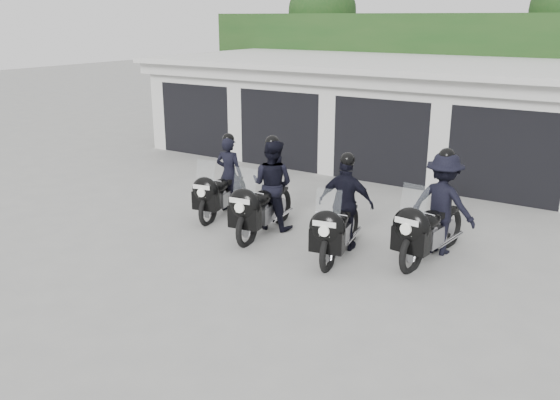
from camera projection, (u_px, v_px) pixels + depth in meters
The scene contains 7 objects.
ground at pixel (260, 248), 11.21m from camera, with size 80.00×80.00×0.00m, color gray.
garage_block at pixel (417, 116), 17.26m from camera, with size 16.40×6.80×2.96m.
background_vegetation at pixel (479, 59), 20.57m from camera, with size 20.00×3.90×5.80m.
police_bike_a at pixel (223, 183), 12.91m from camera, with size 0.84×2.08×1.82m.
police_bike_b at pixel (268, 191), 11.87m from camera, with size 0.98×2.29×2.00m.
police_bike_c at pixel (343, 211), 10.77m from camera, with size 1.13×2.18×1.91m.
police_bike_d at pixel (438, 210), 10.62m from camera, with size 1.29×2.33×2.03m.
Camera 1 is at (5.97, -8.57, 4.19)m, focal length 38.00 mm.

